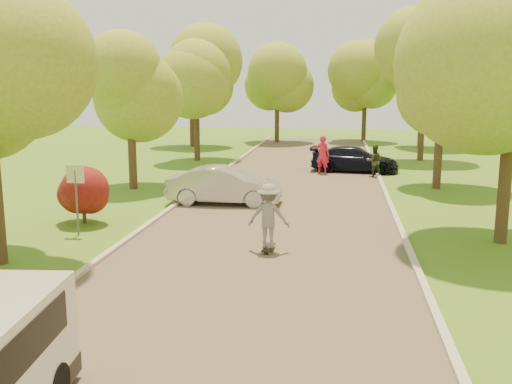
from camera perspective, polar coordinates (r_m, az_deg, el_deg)
The scene contains 20 objects.
ground at distance 12.99m, azimuth -1.37°, elevation -9.76°, with size 100.00×100.00×0.00m, color #4B761C.
road at distance 20.61m, azimuth 2.40°, elevation -2.09°, with size 8.00×60.00×0.01m, color #4C4438.
curb_left at distance 21.39m, azimuth -8.45°, elevation -1.58°, with size 0.18×60.00×0.12m, color #B2AD9E.
curb_right at distance 20.58m, azimuth 13.69°, elevation -2.24°, with size 0.18×60.00×0.12m, color #B2AD9E.
street_sign at distance 18.08m, azimuth -17.58°, elevation 0.68°, with size 0.55×0.06×2.17m.
red_shrub at distance 19.70m, azimuth -16.92°, elevation 0.12°, with size 1.70×1.70×1.95m.
tree_l_midb at distance 25.60m, azimuth -12.14°, elevation 10.49°, with size 4.30×4.20×6.62m.
tree_l_far at distance 35.05m, azimuth -5.71°, elevation 12.06°, with size 4.92×4.80×7.79m.
tree_r_midb at distance 26.39m, azimuth 18.59°, elevation 10.81°, with size 4.51×4.40×7.01m.
tree_r_far at distance 36.39m, azimuth 16.92°, elevation 12.18°, with size 5.33×5.20×8.34m.
tree_bg_a at distance 43.39m, azimuth -6.22°, elevation 11.54°, with size 5.12×5.00×7.72m.
tree_bg_b at distance 44.44m, azimuth 16.68°, elevation 11.44°, with size 5.12×5.00×7.95m.
tree_bg_c at distance 46.26m, azimuth 2.40°, elevation 11.17°, with size 4.92×4.80×7.33m.
tree_bg_d at distance 48.06m, azimuth 11.17°, elevation 11.31°, with size 5.12×5.00×7.72m.
silver_sedan at distance 22.07m, azimuth -3.17°, elevation 0.65°, with size 1.53×4.39×1.45m, color #ADAEB2.
dark_sedan at distance 30.83m, azimuth 9.83°, elevation 3.24°, with size 1.88×4.63×1.34m, color black.
longboard at distance 15.86m, azimuth 1.26°, elevation -5.60°, with size 0.31×0.93×0.11m.
skateboarder at distance 15.63m, azimuth 1.28°, elevation -2.40°, with size 1.15×0.66×1.78m, color slate.
person_striped at distance 29.79m, azimuth 6.69°, elevation 3.72°, with size 0.73×0.48×2.01m, color red.
person_olive at distance 29.23m, azimuth 11.72°, elevation 3.05°, with size 0.79×0.61×1.62m, color #2E331E.
Camera 1 is at (2.08, -12.00, 4.51)m, focal length 40.00 mm.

